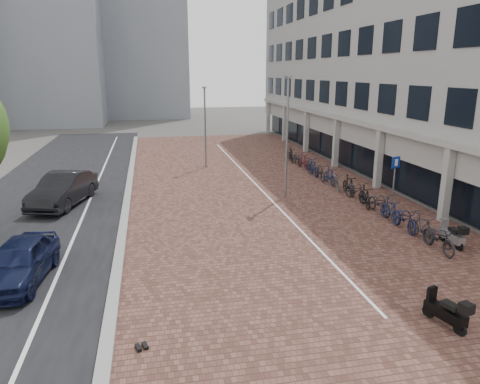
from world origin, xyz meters
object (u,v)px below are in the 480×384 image
Objects in this scene: car_navy at (19,262)px; scooter_mid at (446,310)px; car_dark at (63,189)px; scooter_front at (452,234)px; parking_sign at (395,174)px.

car_navy is 2.93× the size of scooter_mid.
car_dark is (-0.10, 8.63, 0.11)m from car_navy.
scooter_mid is (-3.78, -4.93, -0.01)m from scooter_front.
scooter_front is at bearing -114.21° from parking_sign.
scooter_mid is at bearing -127.39° from scooter_front.
parking_sign reaches higher than car_dark.
car_dark is 17.71m from scooter_front.
scooter_front is at bearing 5.86° from car_navy.
scooter_mid is (11.64, -13.64, -0.33)m from car_dark.
scooter_mid is 0.53× the size of parking_sign.
parking_sign is (15.54, 4.66, 1.07)m from car_navy.
scooter_mid is (11.54, -5.00, -0.22)m from car_navy.
car_navy is at bearing 175.11° from parking_sign.
car_navy is 12.58m from scooter_mid.
scooter_front is (15.42, -8.70, -0.32)m from car_dark.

